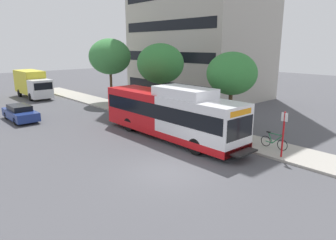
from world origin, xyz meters
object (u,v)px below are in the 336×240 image
at_px(bicycle_parked, 274,142).
at_px(street_tree_mid_block, 160,64).
at_px(street_tree_near_stop, 232,74).
at_px(bus_stop_sign_pole, 283,131).
at_px(street_tree_far_block, 110,57).
at_px(parked_car_far_lane, 20,113).
at_px(transit_bus, 170,114).
at_px(box_truck_background, 32,83).

relative_size(bicycle_parked, street_tree_mid_block, 0.28).
bearing_deg(street_tree_near_stop, bus_stop_sign_pole, -112.57).
xyz_separation_m(street_tree_mid_block, street_tree_far_block, (-0.02, 8.41, 0.40)).
bearing_deg(bus_stop_sign_pole, street_tree_far_block, 84.23).
bearing_deg(bus_stop_sign_pole, bicycle_parked, 45.59).
relative_size(street_tree_near_stop, parked_car_far_lane, 1.26).
relative_size(bicycle_parked, street_tree_near_stop, 0.31).
bearing_deg(street_tree_far_block, bus_stop_sign_pole, -95.77).
relative_size(bus_stop_sign_pole, street_tree_far_block, 0.38).
distance_m(street_tree_near_stop, parked_car_far_lane, 17.83).
xyz_separation_m(bus_stop_sign_pole, street_tree_near_stop, (2.20, 5.29, 2.65)).
bearing_deg(bicycle_parked, parked_car_far_lane, 116.33).
bearing_deg(parked_car_far_lane, street_tree_far_block, 11.16).
distance_m(transit_bus, parked_car_far_lane, 13.70).
distance_m(bus_stop_sign_pole, bicycle_parked, 1.83).
xyz_separation_m(transit_bus, street_tree_near_stop, (4.13, -1.92, 2.60)).
relative_size(bicycle_parked, box_truck_background, 0.25).
height_order(bus_stop_sign_pole, parked_car_far_lane, bus_stop_sign_pole).
relative_size(bus_stop_sign_pole, bicycle_parked, 1.48).
bearing_deg(street_tree_near_stop, bicycle_parked, -105.39).
distance_m(parked_car_far_lane, box_truck_background, 12.49).
bearing_deg(street_tree_far_block, bicycle_parked, -93.18).
bearing_deg(bicycle_parked, bus_stop_sign_pole, -134.41).
relative_size(bus_stop_sign_pole, parked_car_far_lane, 0.58).
relative_size(street_tree_far_block, parked_car_far_lane, 1.52).
height_order(street_tree_mid_block, parked_car_far_lane, street_tree_mid_block).
height_order(street_tree_near_stop, box_truck_background, street_tree_near_stop).
bearing_deg(bicycle_parked, street_tree_mid_block, 84.48).
xyz_separation_m(bus_stop_sign_pole, street_tree_far_block, (2.17, 21.44, 3.41)).
bearing_deg(street_tree_near_stop, transit_bus, 155.11).
height_order(transit_bus, street_tree_near_stop, street_tree_near_stop).
distance_m(bus_stop_sign_pole, parked_car_far_lane, 21.05).
bearing_deg(box_truck_background, street_tree_far_block, -60.53).
distance_m(transit_bus, street_tree_far_block, 15.18).
distance_m(transit_bus, street_tree_near_stop, 5.25).
xyz_separation_m(transit_bus, box_truck_background, (-1.23, 23.65, 0.04)).
bearing_deg(box_truck_background, bus_stop_sign_pole, -84.15).
xyz_separation_m(street_tree_mid_block, parked_car_far_lane, (-10.24, 6.40, -4.00)).
relative_size(street_tree_mid_block, street_tree_far_block, 0.92).
relative_size(transit_bus, street_tree_far_block, 1.79).
bearing_deg(street_tree_far_block, street_tree_mid_block, -89.84).
xyz_separation_m(transit_bus, bicycle_parked, (2.97, -6.16, -1.14)).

